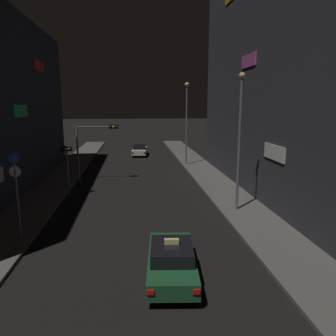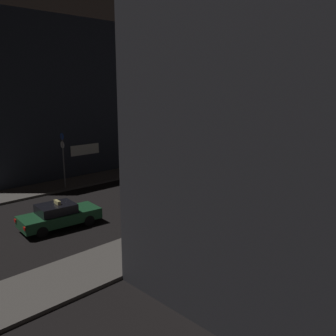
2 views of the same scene
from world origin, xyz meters
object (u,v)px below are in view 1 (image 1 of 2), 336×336
object	(u,v)px
far_car	(140,150)
street_lamp_near_block	(240,132)
taxi	(172,260)
traffic_light_overhead	(93,140)
sign_pole_left	(17,188)
street_lamp_far_block	(187,113)
traffic_light_left_kerb	(67,160)

from	to	relation	value
far_car	street_lamp_near_block	distance (m)	24.42
taxi	street_lamp_near_block	bearing A→B (deg)	55.82
traffic_light_overhead	sign_pole_left	size ratio (longest dim) A/B	1.18
traffic_light_overhead	street_lamp_far_block	xyz separation A→B (m)	(9.18, 6.41, 2.15)
traffic_light_left_kerb	street_lamp_far_block	size ratio (longest dim) A/B	0.43
taxi	street_lamp_far_block	bearing A→B (deg)	79.33
street_lamp_near_block	street_lamp_far_block	world-z (taller)	street_lamp_far_block
far_car	street_lamp_near_block	xyz separation A→B (m)	(5.61, -23.38, 4.28)
street_lamp_near_block	street_lamp_far_block	size ratio (longest dim) A/B	0.95
traffic_light_left_kerb	street_lamp_far_block	world-z (taller)	street_lamp_far_block
far_car	street_lamp_far_block	distance (m)	10.45
far_car	street_lamp_far_block	xyz separation A→B (m)	(4.95, -7.69, 5.05)
traffic_light_left_kerb	street_lamp_far_block	distance (m)	15.57
traffic_light_left_kerb	street_lamp_far_block	bearing A→B (deg)	46.34
far_car	traffic_light_overhead	distance (m)	15.00
traffic_light_overhead	traffic_light_left_kerb	world-z (taller)	traffic_light_overhead
far_car	traffic_light_left_kerb	world-z (taller)	traffic_light_left_kerb
sign_pole_left	street_lamp_near_block	world-z (taller)	street_lamp_near_block
far_car	street_lamp_far_block	bearing A→B (deg)	-57.22
street_lamp_near_block	street_lamp_far_block	bearing A→B (deg)	92.39
traffic_light_left_kerb	taxi	bearing A→B (deg)	-62.68
taxi	sign_pole_left	xyz separation A→B (m)	(-7.05, 4.25, 1.95)
traffic_light_overhead	street_lamp_far_block	world-z (taller)	street_lamp_far_block
taxi	traffic_light_overhead	size ratio (longest dim) A/B	0.91
traffic_light_left_kerb	sign_pole_left	xyz separation A→B (m)	(-0.85, -7.76, -0.02)
traffic_light_left_kerb	sign_pole_left	distance (m)	7.80
taxi	far_car	distance (m)	30.74
traffic_light_overhead	sign_pole_left	distance (m)	12.62
sign_pole_left	street_lamp_far_block	xyz separation A→B (m)	(11.39, 18.80, 3.10)
traffic_light_left_kerb	sign_pole_left	size ratio (longest dim) A/B	0.89
street_lamp_near_block	sign_pole_left	bearing A→B (deg)	-165.52
traffic_light_overhead	traffic_light_left_kerb	xyz separation A→B (m)	(-1.36, -4.63, -0.93)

